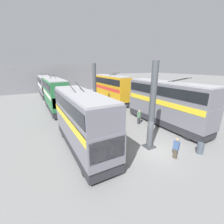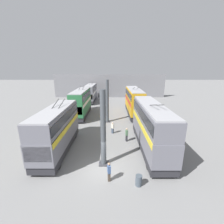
{
  "view_description": "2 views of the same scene",
  "coord_description": "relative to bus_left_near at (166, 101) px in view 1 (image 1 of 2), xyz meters",
  "views": [
    {
      "loc": [
        -8.07,
        8.76,
        6.97
      ],
      "look_at": [
        7.64,
        0.05,
        1.46
      ],
      "focal_mm": 24.0,
      "sensor_mm": 36.0,
      "label": 1
    },
    {
      "loc": [
        -12.04,
        -0.82,
        9.06
      ],
      "look_at": [
        12.88,
        -0.81,
        1.88
      ],
      "focal_mm": 24.0,
      "sensor_mm": 36.0,
      "label": 2
    }
  ],
  "objects": [
    {
      "name": "oil_drum",
      "position": [
        -6.04,
        2.31,
        -2.54
      ],
      "size": [
        0.55,
        0.55,
        0.91
      ],
      "color": "#424C56",
      "rests_on": "ground_plane"
    },
    {
      "name": "bus_right_far",
      "position": [
        26.32,
        10.55,
        -0.27
      ],
      "size": [
        9.95,
        2.54,
        5.41
      ],
      "color": "black",
      "rests_on": "ground_plane"
    },
    {
      "name": "bus_right_mid",
      "position": [
        12.71,
        10.55,
        -0.07
      ],
      "size": [
        9.83,
        2.54,
        5.76
      ],
      "color": "black",
      "rests_on": "ground_plane"
    },
    {
      "name": "bus_left_far",
      "position": [
        13.76,
        0.0,
        -0.01
      ],
      "size": [
        11.03,
        2.54,
        5.89
      ],
      "color": "black",
      "rests_on": "ground_plane"
    },
    {
      "name": "depot_back_wall",
      "position": [
        33.33,
        5.27,
        0.69
      ],
      "size": [
        0.5,
        36.0,
        7.38
      ],
      "color": "slate",
      "rests_on": "ground_plane"
    },
    {
      "name": "person_aisle_foreground",
      "position": [
        -5.5,
        4.7,
        -2.09
      ],
      "size": [
        0.46,
        0.32,
        1.71
      ],
      "rotation": [
        0.0,
        0.0,
        1.78
      ],
      "color": "#473D33",
      "rests_on": "ground_plane"
    },
    {
      "name": "bus_right_near",
      "position": [
        -0.61,
        10.55,
        -0.16
      ],
      "size": [
        9.47,
        2.54,
        5.61
      ],
      "color": "black",
      "rests_on": "ground_plane"
    },
    {
      "name": "bus_left_near",
      "position": [
        0.0,
        0.0,
        0.0
      ],
      "size": [
        11.15,
        2.54,
        5.9
      ],
      "color": "black",
      "rests_on": "ground_plane"
    },
    {
      "name": "ground_plane",
      "position": [
        -4.01,
        5.27,
        -3.0
      ],
      "size": [
        240.0,
        240.0,
        0.0
      ],
      "primitive_type": "plane",
      "color": "slate"
    },
    {
      "name": "support_column_near",
      "position": [
        -3.19,
        5.27,
        0.57
      ],
      "size": [
        0.93,
        0.93,
        7.38
      ],
      "color": "#42474C",
      "rests_on": "ground_plane"
    },
    {
      "name": "support_column_far",
      "position": [
        9.15,
        5.27,
        0.57
      ],
      "size": [
        0.93,
        0.93,
        7.38
      ],
      "color": "#42474C",
      "rests_on": "ground_plane"
    },
    {
      "name": "person_aisle_midway",
      "position": [
        4.16,
        4.38,
        -2.1
      ],
      "size": [
        0.44,
        0.48,
        1.7
      ],
      "rotation": [
        0.0,
        0.0,
        5.67
      ],
      "color": "#384251",
      "rests_on": "ground_plane"
    },
    {
      "name": "person_by_left_row",
      "position": [
        1.68,
        2.57,
        -2.04
      ],
      "size": [
        0.46,
        0.33,
        1.79
      ],
      "rotation": [
        0.0,
        0.0,
        1.8
      ],
      "color": "#2D2D33",
      "rests_on": "ground_plane"
    }
  ]
}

